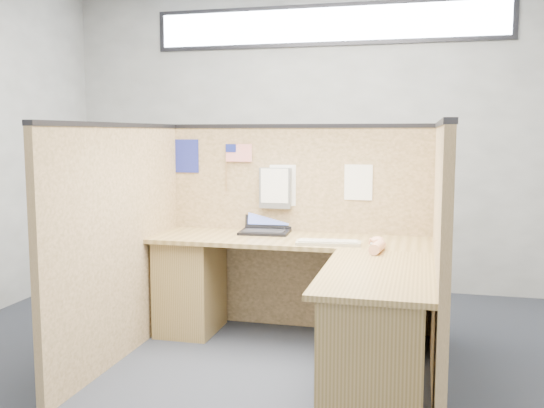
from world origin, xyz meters
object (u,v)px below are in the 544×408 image
(keyboard, at_px, (328,243))
(l_desk, at_px, (305,302))
(mouse, at_px, (377,244))
(laptop, at_px, (267,223))

(keyboard, bearing_deg, l_desk, -124.56)
(keyboard, bearing_deg, mouse, -4.65)
(laptop, relative_size, keyboard, 0.85)
(mouse, bearing_deg, l_desk, -153.60)
(l_desk, relative_size, keyboard, 4.45)
(laptop, height_order, keyboard, laptop)
(l_desk, distance_m, laptop, 0.84)
(mouse, bearing_deg, laptop, 154.57)
(l_desk, xyz_separation_m, keyboard, (0.12, 0.21, 0.35))
(laptop, bearing_deg, mouse, -29.06)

